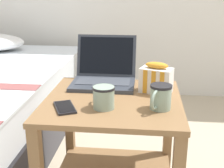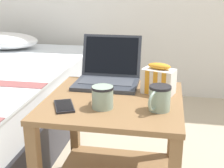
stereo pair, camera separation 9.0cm
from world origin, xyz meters
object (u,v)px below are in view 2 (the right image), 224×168
at_px(laptop, 108,74).
at_px(snack_bag, 159,80).
at_px(cell_phone, 64,106).
at_px(mug_front_left, 102,96).
at_px(mug_front_right, 159,97).

relative_size(laptop, snack_bag, 1.91).
bearing_deg(cell_phone, laptop, 71.91).
xyz_separation_m(laptop, snack_bag, (0.25, -0.11, 0.02)).
bearing_deg(snack_bag, cell_phone, -146.93).
height_order(laptop, mug_front_left, laptop).
distance_m(snack_bag, cell_phone, 0.44).
distance_m(mug_front_right, snack_bag, 0.20).
bearing_deg(cell_phone, snack_bag, 33.07).
relative_size(laptop, cell_phone, 1.97).
relative_size(laptop, mug_front_left, 2.50).
bearing_deg(cell_phone, mug_front_left, 9.23).
bearing_deg(cell_phone, mug_front_right, 5.55).
distance_m(laptop, mug_front_left, 0.32).
bearing_deg(laptop, mug_front_right, -49.38).
bearing_deg(mug_front_left, snack_bag, 45.07).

